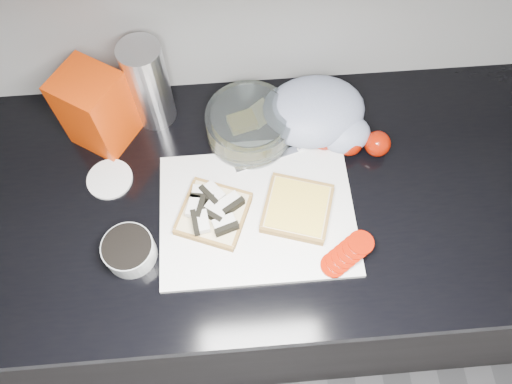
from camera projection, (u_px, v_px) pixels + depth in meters
The scene contains 14 objects.
base_cabinet at pixel (234, 265), 1.48m from camera, with size 3.50×0.60×0.86m, color black.
countertop at pixel (225, 198), 1.08m from camera, with size 3.50×0.64×0.04m, color black.
cutting_board at pixel (257, 214), 1.03m from camera, with size 0.40×0.30×0.01m, color silver.
bread_left at pixel (213, 212), 1.01m from camera, with size 0.17×0.17×0.04m.
bread_right at pixel (297, 208), 1.02m from camera, with size 0.17×0.17×0.02m.
tomato_slices at pixel (347, 254), 0.97m from camera, with size 0.12×0.10×0.03m.
knife at pixel (293, 150), 1.09m from camera, with size 0.21×0.08×0.01m.
seed_tub at pixel (129, 250), 0.97m from camera, with size 0.10×0.10×0.05m.
tub_lid at pixel (110, 179), 1.07m from camera, with size 0.10×0.10×0.01m, color white.
glass_bowl at pixel (249, 126), 1.09m from camera, with size 0.19×0.19×0.08m.
bread_bag at pixel (96, 109), 1.05m from camera, with size 0.12×0.11×0.19m, color #EC3A03.
steel_canister at pixel (148, 85), 1.06m from camera, with size 0.09×0.09×0.21m, color silver.
grocery_bag at pixel (318, 114), 1.10m from camera, with size 0.25×0.22×0.10m.
whole_tomatoes at pixel (351, 141), 1.09m from camera, with size 0.17×0.08×0.06m.
Camera 1 is at (0.03, 0.72, 1.85)m, focal length 35.00 mm.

